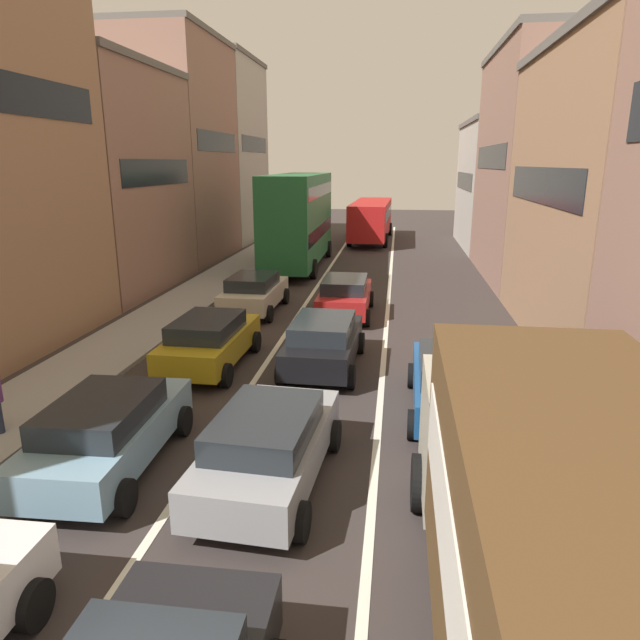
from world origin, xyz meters
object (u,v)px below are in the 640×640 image
at_px(sedan_left_lane_third, 210,340).
at_px(bus_far_queue_secondary, 371,217).
at_px(hatchback_centre_lane_third, 324,341).
at_px(coupe_centre_lane_fourth, 345,295).
at_px(sedan_right_lane_behind_truck, 454,382).
at_px(bus_mid_queue_primary, 298,216).
at_px(removalist_box_truck, 548,515).
at_px(wagon_left_lane_second, 107,430).
at_px(sedan_centre_lane_second, 268,445).
at_px(sedan_left_lane_fourth, 254,292).

bearing_deg(sedan_left_lane_third, bus_far_queue_secondary, -5.41).
bearing_deg(hatchback_centre_lane_third, bus_far_queue_secondary, 1.21).
bearing_deg(sedan_left_lane_third, coupe_centre_lane_fourth, -26.88).
bearing_deg(sedan_right_lane_behind_truck, bus_far_queue_secondary, 7.31).
bearing_deg(bus_mid_queue_primary, bus_far_queue_secondary, -17.22).
bearing_deg(removalist_box_truck, wagon_left_lane_second, 63.55).
bearing_deg(sedan_centre_lane_second, bus_far_queue_secondary, 3.39).
height_order(wagon_left_lane_second, sedan_left_lane_third, same).
distance_m(sedan_centre_lane_second, wagon_left_lane_second, 3.14).
bearing_deg(hatchback_centre_lane_third, sedan_left_lane_third, 96.81).
distance_m(sedan_centre_lane_second, hatchback_centre_lane_third, 6.21).
bearing_deg(sedan_right_lane_behind_truck, removalist_box_truck, -176.38).
bearing_deg(sedan_left_lane_fourth, bus_far_queue_secondary, -8.33).
bearing_deg(coupe_centre_lane_fourth, sedan_left_lane_third, 151.74).
bearing_deg(removalist_box_truck, sedan_right_lane_behind_truck, 2.66).
xyz_separation_m(sedan_left_lane_third, coupe_centre_lane_fourth, (3.30, 6.17, 0.00)).
bearing_deg(sedan_left_lane_third, bus_mid_queue_primary, 1.98).
xyz_separation_m(coupe_centre_lane_fourth, sedan_right_lane_behind_truck, (3.30, -8.48, 0.00)).
bearing_deg(sedan_left_lane_fourth, wagon_left_lane_second, -178.30).
relative_size(hatchback_centre_lane_third, coupe_centre_lane_fourth, 1.01).
relative_size(wagon_left_lane_second, hatchback_centre_lane_third, 1.00).
xyz_separation_m(sedan_centre_lane_second, sedan_left_lane_fourth, (-3.30, 12.16, 0.00)).
relative_size(removalist_box_truck, sedan_centre_lane_second, 1.75).
bearing_deg(bus_mid_queue_primary, sedan_right_lane_behind_truck, -160.50).
bearing_deg(sedan_left_lane_third, sedan_left_lane_fourth, 3.68).
distance_m(removalist_box_truck, sedan_left_lane_third, 11.58).
xyz_separation_m(coupe_centre_lane_fourth, bus_far_queue_secondary, (-0.05, 21.64, 0.96)).
distance_m(removalist_box_truck, sedan_left_lane_fourth, 17.10).
bearing_deg(wagon_left_lane_second, sedan_centre_lane_second, -94.67).
xyz_separation_m(removalist_box_truck, bus_far_queue_secondary, (-3.67, 37.02, -0.21)).
xyz_separation_m(sedan_left_lane_third, bus_far_queue_secondary, (3.24, 27.81, 0.96)).
bearing_deg(bus_mid_queue_primary, wagon_left_lane_second, 179.62).
relative_size(hatchback_centre_lane_third, sedan_right_lane_behind_truck, 1.00).
bearing_deg(bus_far_queue_secondary, wagon_left_lane_second, 175.78).
height_order(sedan_left_lane_fourth, bus_mid_queue_primary, bus_mid_queue_primary).
bearing_deg(wagon_left_lane_second, sedan_right_lane_behind_truck, -64.66).
xyz_separation_m(hatchback_centre_lane_third, sedan_left_lane_third, (-3.23, -0.32, 0.00)).
distance_m(wagon_left_lane_second, sedan_right_lane_behind_truck, 7.51).
distance_m(removalist_box_truck, sedan_centre_lane_second, 5.24).
relative_size(wagon_left_lane_second, coupe_centre_lane_fourth, 1.01).
bearing_deg(coupe_centre_lane_fourth, removalist_box_truck, -166.91).
relative_size(removalist_box_truck, wagon_left_lane_second, 1.77).
bearing_deg(wagon_left_lane_second, bus_mid_queue_primary, -1.38).
bearing_deg(bus_far_queue_secondary, coupe_centre_lane_fourth, -178.38).
height_order(bus_mid_queue_primary, bus_far_queue_secondary, bus_mid_queue_primary).
height_order(wagon_left_lane_second, sedan_left_lane_fourth, same).
distance_m(wagon_left_lane_second, hatchback_centre_lane_third, 6.90).
xyz_separation_m(removalist_box_truck, coupe_centre_lane_fourth, (-3.62, 15.38, -1.18)).
bearing_deg(sedan_left_lane_third, hatchback_centre_lane_third, -83.19).
relative_size(removalist_box_truck, coupe_centre_lane_fourth, 1.79).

